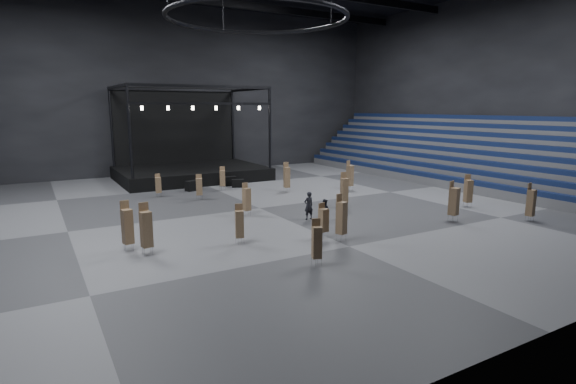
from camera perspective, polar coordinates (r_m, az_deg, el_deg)
floor at (r=32.41m, az=-3.63°, el=-2.06°), size 50.00×50.00×0.00m
wall_back at (r=51.33m, az=-14.50°, el=12.42°), size 50.00×0.20×18.00m
wall_right at (r=48.25m, az=24.53°, el=11.95°), size 0.20×42.00×18.00m
bleachers_right at (r=46.87m, az=22.37°, el=3.25°), size 7.20×40.00×6.40m
stage at (r=47.07m, az=-12.50°, el=3.48°), size 14.00×10.00×9.20m
truss_ring at (r=32.16m, az=-3.92°, el=21.16°), size 12.30×12.30×5.15m
flight_case_left at (r=40.04m, az=-11.99°, el=0.81°), size 1.47×1.11×0.88m
flight_case_mid at (r=41.01m, az=-6.37°, el=1.11°), size 1.23×0.95×0.73m
flight_case_right at (r=41.89m, az=-7.46°, el=1.37°), size 1.33×0.75×0.85m
chair_stack_0 at (r=37.72m, az=-16.15°, el=0.90°), size 0.47×0.47×1.89m
chair_stack_1 at (r=32.29m, az=28.46°, el=-1.13°), size 0.49×0.49×2.46m
chair_stack_2 at (r=23.92m, az=-19.74°, el=-4.04°), size 0.56×0.56×2.58m
chair_stack_3 at (r=30.02m, az=-5.28°, el=-0.86°), size 0.50×0.50×2.23m
chair_stack_4 at (r=39.41m, az=7.86°, el=2.13°), size 0.61×0.61×2.63m
chair_stack_5 at (r=23.88m, az=-6.19°, el=-3.98°), size 0.53×0.53×2.15m
chair_stack_6 at (r=30.20m, az=20.31°, el=-1.04°), size 0.65×0.65×2.59m
chair_stack_7 at (r=24.94m, az=4.52°, el=-3.50°), size 0.48×0.48×1.96m
chair_stack_8 at (r=38.40m, az=-0.16°, el=1.93°), size 0.52×0.52×2.55m
chair_stack_9 at (r=22.98m, az=-17.58°, el=-4.43°), size 0.55×0.55×2.61m
chair_stack_10 at (r=34.85m, az=21.91°, el=0.18°), size 0.61×0.61×2.41m
chair_stack_11 at (r=20.62m, az=3.67°, el=-6.30°), size 0.53×0.53×2.18m
chair_stack_12 at (r=32.52m, az=7.16°, el=0.28°), size 0.52×0.52×2.59m
chair_stack_13 at (r=35.78m, az=-11.22°, el=0.73°), size 0.59×0.59×2.01m
chair_stack_14 at (r=24.45m, az=6.79°, el=-3.17°), size 0.58×0.58×2.58m
chair_stack_15 at (r=39.56m, az=-8.32°, el=1.79°), size 0.60×0.60×2.08m
man_center at (r=28.97m, az=2.64°, el=-1.74°), size 0.68×0.46×1.82m
crew_member at (r=28.29m, az=4.69°, el=-2.40°), size 0.67×0.81×1.51m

